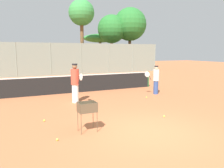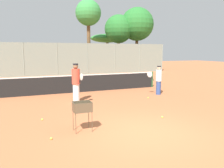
{
  "view_description": "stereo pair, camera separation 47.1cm",
  "coord_description": "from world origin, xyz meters",
  "views": [
    {
      "loc": [
        -3.8,
        -5.34,
        2.49
      ],
      "look_at": [
        0.37,
        3.56,
        1.0
      ],
      "focal_mm": 35.0,
      "sensor_mm": 36.0,
      "label": 1
    },
    {
      "loc": [
        -3.37,
        -5.53,
        2.49
      ],
      "look_at": [
        0.37,
        3.56,
        1.0
      ],
      "focal_mm": 35.0,
      "sensor_mm": 36.0,
      "label": 2
    }
  ],
  "objects": [
    {
      "name": "ground_plane",
      "position": [
        0.0,
        0.0,
        0.0
      ],
      "size": [
        80.0,
        80.0,
        0.0
      ],
      "primitive_type": "plane",
      "color": "#B7663D"
    },
    {
      "name": "tree_1",
      "position": [
        3.84,
        18.98,
        6.6
      ],
      "size": [
        2.88,
        2.88,
        8.18
      ],
      "color": "brown",
      "rests_on": "ground_plane"
    },
    {
      "name": "tennis_net",
      "position": [
        0.0,
        7.31,
        0.56
      ],
      "size": [
        10.0,
        0.1,
        1.07
      ],
      "color": "#26592D",
      "rests_on": "ground_plane"
    },
    {
      "name": "tree_3",
      "position": [
        8.11,
        20.16,
        5.18
      ],
      "size": [
        3.54,
        3.54,
        7.0
      ],
      "color": "brown",
      "rests_on": "ground_plane"
    },
    {
      "name": "player_white_outfit",
      "position": [
        -0.99,
        4.86,
        0.98
      ],
      "size": [
        0.39,
        0.94,
        1.89
      ],
      "rotation": [
        0.0,
        0.0,
        4.96
      ],
      "color": "white",
      "rests_on": "ground_plane"
    },
    {
      "name": "tennis_ball_3",
      "position": [
        -2.81,
        2.49,
        0.03
      ],
      "size": [
        0.07,
        0.07,
        0.07
      ],
      "primitive_type": "sphere",
      "color": "#D1E54C",
      "rests_on": "ground_plane"
    },
    {
      "name": "tree_0",
      "position": [
        10.5,
        19.74,
        5.84
      ],
      "size": [
        4.2,
        4.2,
        7.97
      ],
      "color": "brown",
      "rests_on": "ground_plane"
    },
    {
      "name": "back_fence",
      "position": [
        -0.0,
        17.38,
        1.66
      ],
      "size": [
        25.75,
        0.08,
        3.31
      ],
      "color": "gray",
      "rests_on": "ground_plane"
    },
    {
      "name": "tennis_ball_2",
      "position": [
        1.4,
        1.07,
        0.03
      ],
      "size": [
        0.07,
        0.07,
        0.07
      ],
      "primitive_type": "sphere",
      "color": "#D1E54C",
      "rests_on": "ground_plane"
    },
    {
      "name": "player_red_cap",
      "position": [
        3.82,
        4.92,
        0.86
      ],
      "size": [
        0.85,
        0.44,
        1.65
      ],
      "rotation": [
        0.0,
        0.0,
        2.78
      ],
      "color": "#334C8C",
      "rests_on": "ground_plane"
    },
    {
      "name": "tennis_ball_1",
      "position": [
        -2.73,
        0.57,
        0.03
      ],
      "size": [
        0.07,
        0.07,
        0.07
      ],
      "primitive_type": "sphere",
      "color": "#D1E54C",
      "rests_on": "ground_plane"
    },
    {
      "name": "tree_2",
      "position": [
        7.56,
        22.7,
        4.16
      ],
      "size": [
        4.57,
        4.57,
        4.78
      ],
      "color": "brown",
      "rests_on": "ground_plane"
    },
    {
      "name": "tennis_ball_0",
      "position": [
        2.73,
        4.23,
        0.03
      ],
      "size": [
        0.07,
        0.07,
        0.07
      ],
      "primitive_type": "sphere",
      "color": "#D1E54C",
      "rests_on": "ground_plane"
    },
    {
      "name": "ball_cart",
      "position": [
        -1.73,
        0.89,
        0.71
      ],
      "size": [
        0.56,
        0.41,
        0.94
      ],
      "color": "brown",
      "rests_on": "ground_plane"
    }
  ]
}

